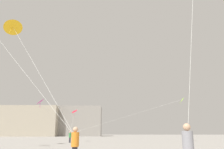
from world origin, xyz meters
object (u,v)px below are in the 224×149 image
Objects in this scene: kite_lime_diamond at (180,100)px; building_centre_hall at (73,121)px; building_left_hall at (26,122)px; person_in_orange at (75,143)px; person_in_green at (70,136)px; person_in_grey at (188,147)px; kite_magenta_delta at (40,102)px; kite_amber_diamond at (13,27)px; kite_crimson_diamond at (74,111)px.

kite_lime_diamond is 60.62m from building_centre_hall.
building_left_hall is 18.33m from building_centre_hall.
person_in_orange is 85.66m from building_left_hall.
person_in_green is 62.42m from building_left_hall.
kite_lime_diamond reaches higher than person_in_grey.
building_centre_hall is (-9.20, 63.76, 0.37)m from kite_magenta_delta.
person_in_green is at bearing -78.30° from building_centre_hall.
building_centre_hall is at bearing 104.87° from person_in_orange.
person_in_grey reaches higher than person_in_orange.
person_in_green is at bearing 90.01° from kite_amber_diamond.
person_in_grey is 0.07× the size of building_left_hall.
building_centre_hall is at bearing 119.80° from kite_lime_diamond.
kite_magenta_delta is at bearing -81.78° from building_centre_hall.
building_left_hall is (-48.12, 49.14, -1.45)m from kite_lime_diamond.
kite_lime_diamond reaches higher than person_in_orange.
building_centre_hall reaches higher than person_in_grey.
person_in_grey is at bearing -75.21° from building_centre_hall.
building_left_hall reaches higher than kite_crimson_diamond.
kite_lime_diamond reaches higher than kite_magenta_delta.
person_in_green is at bearing 64.04° from kite_magenta_delta.
person_in_grey is 24.81m from kite_magenta_delta.
person_in_green is 0.06× the size of building_left_hall.
kite_lime_diamond is at bearing 87.19° from person_in_grey.
building_left_hall reaches higher than person_in_orange.
person_in_grey is at bearing -63.54° from building_left_hall.
kite_crimson_diamond is at bearing -174.66° from kite_lime_diamond.
person_in_green is at bearing 106.02° from person_in_orange.
kite_amber_diamond is 80.58m from building_left_hall.
kite_amber_diamond is at bearing -125.29° from kite_lime_diamond.
person_in_grey is at bearing -57.65° from kite_magenta_delta.
person_in_grey is 0.10× the size of kite_lime_diamond.
kite_magenta_delta is at bearing -65.72° from building_left_hall.
person_in_orange is 0.41× the size of kite_crimson_diamond.
person_in_grey is 0.08× the size of building_centre_hall.
kite_lime_diamond is 68.79m from building_left_hall.
building_left_hall is (-29.74, 50.85, 0.58)m from kite_crimson_diamond.
building_centre_hall reaches higher than building_left_hall.
person_in_green is at bearing -163.40° from kite_lime_diamond.
building_left_hall is (-35.52, 77.82, 4.59)m from person_in_orange.
person_in_grey is 0.28× the size of kite_magenta_delta.
person_in_orange is at bearing -29.45° from kite_amber_diamond.
kite_amber_diamond is 24.18m from kite_crimson_diamond.
person_in_green is at bearing 122.28° from person_in_grey.
building_centre_hall reaches higher than kite_lime_diamond.
kite_crimson_diamond is (-0.28, 3.68, 4.08)m from person_in_green.
kite_crimson_diamond is (-5.79, 26.96, 4.00)m from person_in_orange.
person_in_grey is at bearing -103.84° from kite_lime_diamond.
person_in_grey is (10.27, -26.41, 0.10)m from person_in_green.
building_centre_hall is at bearing 98.22° from kite_magenta_delta.
kite_crimson_diamond is at bearing 104.81° from person_in_orange.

